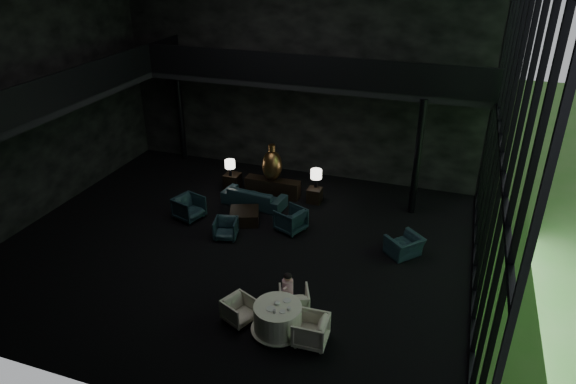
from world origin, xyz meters
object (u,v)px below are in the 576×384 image
(table_lamp_right, at_px, (316,175))
(dining_chair_east, at_px, (311,329))
(bronze_urn, at_px, (272,165))
(console, at_px, (273,187))
(dining_chair_north, at_px, (294,300))
(table_lamp_left, at_px, (230,165))
(sofa, at_px, (254,193))
(lounge_armchair_south, at_px, (226,228))
(window_armchair, at_px, (404,244))
(lounge_armchair_east, at_px, (291,218))
(dining_table, at_px, (278,320))
(side_table_right, at_px, (315,195))
(coffee_table, at_px, (244,216))
(side_table_left, at_px, (233,182))
(dining_chair_west, at_px, (239,310))
(lounge_armchair_west, at_px, (189,205))
(child, at_px, (288,284))

(table_lamp_right, distance_m, dining_chair_east, 7.27)
(bronze_urn, bearing_deg, console, 90.00)
(table_lamp_right, height_order, dining_chair_north, table_lamp_right)
(table_lamp_left, height_order, dining_chair_east, table_lamp_left)
(dining_chair_north, bearing_deg, bronze_urn, -87.80)
(sofa, height_order, lounge_armchair_south, sofa)
(bronze_urn, distance_m, window_armchair, 5.67)
(lounge_armchair_east, distance_m, dining_table, 4.76)
(side_table_right, distance_m, lounge_armchair_south, 3.78)
(dining_table, xyz_separation_m, dining_chair_north, (0.14, 0.81, 0.04))
(coffee_table, bearing_deg, side_table_left, 123.23)
(table_lamp_right, bearing_deg, console, -175.25)
(console, bearing_deg, bronze_urn, -90.00)
(coffee_table, distance_m, dining_chair_west, 4.92)
(side_table_right, relative_size, lounge_armchair_south, 0.81)
(lounge_armchair_west, height_order, dining_chair_north, lounge_armchair_west)
(table_lamp_left, relative_size, lounge_armchair_west, 0.64)
(lounge_armchair_south, relative_size, coffee_table, 0.71)
(side_table_left, height_order, lounge_armchair_west, lounge_armchair_west)
(bronze_urn, distance_m, dining_chair_north, 6.60)
(window_armchair, bearing_deg, bronze_urn, -72.97)
(bronze_urn, distance_m, side_table_right, 1.86)
(child, bearing_deg, dining_chair_west, 41.43)
(console, bearing_deg, dining_chair_east, -62.81)
(side_table_left, xyz_separation_m, dining_chair_east, (5.12, -6.85, 0.09))
(lounge_armchair_east, relative_size, dining_table, 0.71)
(dining_table, bearing_deg, side_table_left, 122.32)
(console, height_order, lounge_armchair_west, lounge_armchair_west)
(side_table_left, distance_m, lounge_armchair_west, 2.56)
(lounge_armchair_east, distance_m, dining_chair_north, 4.04)
(window_armchair, bearing_deg, dining_chair_north, 9.50)
(side_table_left, xyz_separation_m, dining_chair_west, (3.24, -6.69, 0.01))
(console, relative_size, table_lamp_right, 3.03)
(lounge_armchair_south, height_order, coffee_table, lounge_armchair_south)
(bronze_urn, distance_m, dining_table, 7.28)
(console, xyz_separation_m, dining_chair_east, (3.52, -6.85, 0.08))
(bronze_urn, xyz_separation_m, side_table_right, (1.60, 0.02, -0.95))
(side_table_left, bearing_deg, lounge_armchair_south, -68.95)
(dining_table, bearing_deg, lounge_armchair_south, 130.80)
(sofa, height_order, dining_table, sofa)
(window_armchair, bearing_deg, lounge_armchair_south, -38.98)
(side_table_left, relative_size, dining_chair_west, 0.97)
(dining_chair_east, bearing_deg, table_lamp_right, -167.08)
(side_table_left, relative_size, coffee_table, 0.65)
(lounge_armchair_east, bearing_deg, side_table_left, -102.40)
(table_lamp_right, bearing_deg, window_armchair, -36.19)
(dining_chair_north, height_order, child, child)
(console, xyz_separation_m, coffee_table, (-0.21, -2.12, -0.11))
(table_lamp_left, relative_size, sofa, 0.26)
(lounge_armchair_west, xyz_separation_m, coffee_table, (1.84, 0.39, -0.28))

